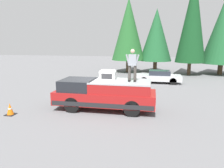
{
  "coord_description": "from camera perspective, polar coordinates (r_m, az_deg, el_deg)",
  "views": [
    {
      "loc": [
        -11.08,
        -3.1,
        3.66
      ],
      "look_at": [
        0.21,
        -0.87,
        1.35
      ],
      "focal_mm": 33.08,
      "sensor_mm": 36.0,
      "label": 1
    }
  ],
  "objects": [
    {
      "name": "parked_car_silver",
      "position": [
        19.58,
        12.72,
        2.01
      ],
      "size": [
        1.64,
        4.1,
        1.16
      ],
      "color": "silver",
      "rests_on": "ground"
    },
    {
      "name": "conifer_far_left",
      "position": [
        27.14,
        28.58,
        13.13
      ],
      "size": [
        4.5,
        4.5,
        9.0
      ],
      "color": "#4C3826",
      "rests_on": "ground"
    },
    {
      "name": "conifer_center_left",
      "position": [
        26.66,
        12.13,
        13.06
      ],
      "size": [
        3.93,
        3.93,
        7.74
      ],
      "color": "#4C3826",
      "rests_on": "ground"
    },
    {
      "name": "traffic_cone",
      "position": [
        11.9,
        -26.34,
        -6.32
      ],
      "size": [
        0.47,
        0.47,
        0.62
      ],
      "color": "black",
      "rests_on": "ground"
    },
    {
      "name": "compressor_unit",
      "position": [
        11.23,
        -1.12,
        2.47
      ],
      "size": [
        0.65,
        0.84,
        0.56
      ],
      "color": "silver",
      "rests_on": "pickup_truck"
    },
    {
      "name": "conifer_left",
      "position": [
        25.42,
        21.38,
        16.26
      ],
      "size": [
        3.3,
        3.3,
        10.91
      ],
      "color": "#4C3826",
      "rests_on": "ground"
    },
    {
      "name": "person_on_truck_bed",
      "position": [
        10.84,
        5.65,
        5.42
      ],
      "size": [
        0.29,
        0.72,
        1.69
      ],
      "color": "#423D38",
      "rests_on": "pickup_truck"
    },
    {
      "name": "ground_plane",
      "position": [
        12.07,
        -4.27,
        -6.33
      ],
      "size": [
        90.0,
        90.0,
        0.0
      ],
      "primitive_type": "plane",
      "color": "slate"
    },
    {
      "name": "pickup_truck",
      "position": [
        11.43,
        -1.93,
        -2.77
      ],
      "size": [
        2.01,
        5.54,
        1.65
      ],
      "color": "maroon",
      "rests_on": "ground"
    },
    {
      "name": "conifer_center_right",
      "position": [
        26.16,
        4.59,
        14.79
      ],
      "size": [
        4.06,
        4.06,
        8.99
      ],
      "color": "#4C3826",
      "rests_on": "ground"
    }
  ]
}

